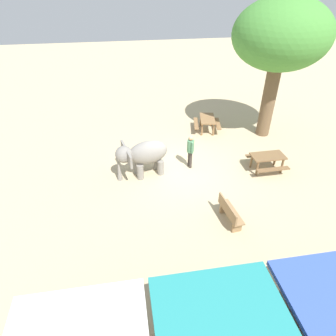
{
  "coord_description": "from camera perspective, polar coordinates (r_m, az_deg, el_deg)",
  "views": [
    {
      "loc": [
        2.39,
        11.18,
        7.75
      ],
      "look_at": [
        0.73,
        1.11,
        0.8
      ],
      "focal_mm": 31.32,
      "sensor_mm": 36.0,
      "label": 1
    }
  ],
  "objects": [
    {
      "name": "ground_plane",
      "position": [
        13.81,
        2.25,
        0.08
      ],
      "size": [
        60.0,
        60.0,
        0.0
      ],
      "primitive_type": "plane",
      "color": "tan"
    },
    {
      "name": "elephant",
      "position": [
        12.83,
        -4.91,
        2.59
      ],
      "size": [
        2.38,
        1.6,
        1.64
      ],
      "rotation": [
        0.0,
        0.0,
        0.21
      ],
      "color": "gray",
      "rests_on": "ground_plane"
    },
    {
      "name": "person_handler",
      "position": [
        13.42,
        4.38,
        3.67
      ],
      "size": [
        0.32,
        0.51,
        1.62
      ],
      "rotation": [
        0.0,
        0.0,
        0.12
      ],
      "color": "#3F3833",
      "rests_on": "ground_plane"
    },
    {
      "name": "shade_tree_main",
      "position": [
        16.01,
        21.2,
        22.74
      ],
      "size": [
        4.71,
        4.31,
        6.88
      ],
      "color": "brown",
      "rests_on": "ground_plane"
    },
    {
      "name": "wooden_bench",
      "position": [
        10.94,
        11.9,
        -8.41
      ],
      "size": [
        0.56,
        1.44,
        0.88
      ],
      "rotation": [
        0.0,
        0.0,
        1.68
      ],
      "color": "#9E7A51",
      "rests_on": "ground_plane"
    },
    {
      "name": "picnic_table_near",
      "position": [
        14.08,
        18.78,
        1.65
      ],
      "size": [
        1.52,
        1.5,
        0.78
      ],
      "rotation": [
        0.0,
        0.0,
        0.01
      ],
      "color": "brown",
      "rests_on": "ground_plane"
    },
    {
      "name": "picnic_table_far",
      "position": [
        17.02,
        7.64,
        9.03
      ],
      "size": [
        1.74,
        1.76,
        0.78
      ],
      "rotation": [
        0.0,
        0.0,
        1.37
      ],
      "color": "olive",
      "rests_on": "ground_plane"
    },
    {
      "name": "feed_bucket",
      "position": [
        14.73,
        -5.69,
        3.04
      ],
      "size": [
        0.36,
        0.36,
        0.32
      ],
      "primitive_type": "cylinder",
      "color": "gray",
      "rests_on": "ground_plane"
    }
  ]
}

